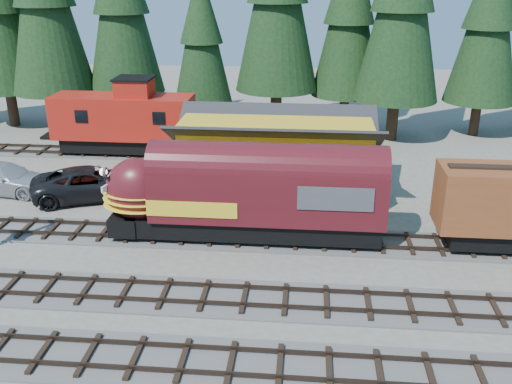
# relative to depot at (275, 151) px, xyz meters

# --- Properties ---
(ground) EXTENTS (120.00, 120.00, 0.00)m
(ground) POSITION_rel_depot_xyz_m (0.00, -10.50, -2.96)
(ground) COLOR #6B665B
(ground) RESTS_ON ground
(track_siding) EXTENTS (68.00, 3.20, 0.33)m
(track_siding) POSITION_rel_depot_xyz_m (10.00, -6.50, -2.90)
(track_siding) COLOR #4C4947
(track_siding) RESTS_ON ground
(track_main_south) EXTENTS (68.00, 3.20, 0.33)m
(track_main_south) POSITION_rel_depot_xyz_m (10.00, -12.50, -2.90)
(track_main_south) COLOR #4C4947
(track_main_south) RESTS_ON ground
(track_spur) EXTENTS (32.00, 3.20, 0.33)m
(track_spur) POSITION_rel_depot_xyz_m (-10.00, 7.50, -2.90)
(track_spur) COLOR #4C4947
(track_spur) RESTS_ON ground
(depot) EXTENTS (12.80, 7.00, 5.30)m
(depot) POSITION_rel_depot_xyz_m (0.00, 0.00, 0.00)
(depot) COLOR gold
(depot) RESTS_ON ground
(conifer_backdrop) EXTENTS (81.29, 22.30, 17.46)m
(conifer_backdrop) POSITION_rel_depot_xyz_m (1.93, 14.24, 7.26)
(conifer_backdrop) COLOR black
(conifer_backdrop) RESTS_ON ground
(locomotive) EXTENTS (14.98, 2.98, 4.07)m
(locomotive) POSITION_rel_depot_xyz_m (-1.60, -6.50, -0.56)
(locomotive) COLOR black
(locomotive) RESTS_ON ground
(caboose) EXTENTS (10.69, 3.10, 5.56)m
(caboose) POSITION_rel_depot_xyz_m (-12.06, 7.50, -0.23)
(caboose) COLOR black
(caboose) RESTS_ON ground
(pickup_truck_a) EXTENTS (7.90, 5.65, 2.00)m
(pickup_truck_a) POSITION_rel_depot_xyz_m (-11.52, -1.57, -1.96)
(pickup_truck_a) COLOR black
(pickup_truck_a) RESTS_ON ground
(pickup_truck_b) EXTENTS (6.81, 3.36, 1.90)m
(pickup_truck_b) POSITION_rel_depot_xyz_m (-17.50, -1.12, -2.01)
(pickup_truck_b) COLOR #B2B4BA
(pickup_truck_b) RESTS_ON ground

